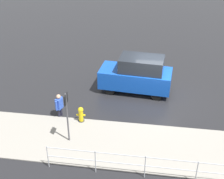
{
  "coord_description": "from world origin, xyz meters",
  "views": [
    {
      "loc": [
        0.24,
        14.73,
        8.77
      ],
      "look_at": [
        2.28,
        1.04,
        0.9
      ],
      "focal_mm": 50.0,
      "sensor_mm": 36.0,
      "label": 1
    }
  ],
  "objects_px": {
    "fire_hydrant": "(81,115)",
    "pedestrian": "(59,104)",
    "sign_post": "(67,111)",
    "moving_hatchback": "(137,74)"
  },
  "relations": [
    {
      "from": "pedestrian",
      "to": "sign_post",
      "type": "distance_m",
      "value": 2.24
    },
    {
      "from": "fire_hydrant",
      "to": "sign_post",
      "type": "bearing_deg",
      "value": 82.93
    },
    {
      "from": "fire_hydrant",
      "to": "pedestrian",
      "type": "xyz_separation_m",
      "value": [
        1.14,
        -0.32,
        0.28
      ]
    },
    {
      "from": "moving_hatchback",
      "to": "pedestrian",
      "type": "xyz_separation_m",
      "value": [
        3.53,
        3.07,
        -0.34
      ]
    },
    {
      "from": "sign_post",
      "to": "moving_hatchback",
      "type": "bearing_deg",
      "value": -117.8
    },
    {
      "from": "fire_hydrant",
      "to": "pedestrian",
      "type": "relative_size",
      "value": 0.66
    },
    {
      "from": "moving_hatchback",
      "to": "sign_post",
      "type": "height_order",
      "value": "sign_post"
    },
    {
      "from": "pedestrian",
      "to": "sign_post",
      "type": "bearing_deg",
      "value": 117.8
    },
    {
      "from": "moving_hatchback",
      "to": "fire_hydrant",
      "type": "xyz_separation_m",
      "value": [
        2.39,
        3.38,
        -0.63
      ]
    },
    {
      "from": "moving_hatchback",
      "to": "sign_post",
      "type": "xyz_separation_m",
      "value": [
        2.57,
        4.88,
        0.55
      ]
    }
  ]
}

